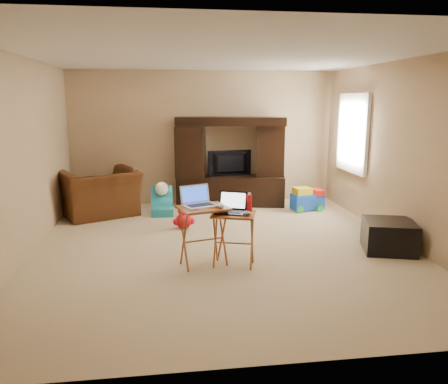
{
  "coord_description": "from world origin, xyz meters",
  "views": [
    {
      "loc": [
        -0.73,
        -5.61,
        1.95
      ],
      "look_at": [
        0.0,
        -0.2,
        0.8
      ],
      "focal_mm": 35.0,
      "sensor_mm": 36.0,
      "label": 1
    }
  ],
  "objects": [
    {
      "name": "water_bottle",
      "position": [
        0.25,
        -0.63,
        0.75
      ],
      "size": [
        0.06,
        0.06,
        0.2
      ],
      "primitive_type": "cylinder",
      "color": "red",
      "rests_on": "tray_table_right"
    },
    {
      "name": "wall_right",
      "position": [
        2.5,
        0.0,
        1.25
      ],
      "size": [
        0.0,
        5.5,
        5.5
      ],
      "primitive_type": "plane",
      "rotation": [
        1.57,
        0.0,
        -1.57
      ],
      "color": "tan",
      "rests_on": "ground"
    },
    {
      "name": "tray_table_left",
      "position": [
        -0.31,
        -0.65,
        0.36
      ],
      "size": [
        0.66,
        0.58,
        0.72
      ],
      "primitive_type": "cube",
      "rotation": [
        0.0,
        0.0,
        0.29
      ],
      "color": "brown",
      "rests_on": "floor"
    },
    {
      "name": "wall_front",
      "position": [
        0.0,
        -2.75,
        1.25
      ],
      "size": [
        5.0,
        0.0,
        5.0
      ],
      "primitive_type": "plane",
      "rotation": [
        -1.57,
        0.0,
        0.0
      ],
      "color": "tan",
      "rests_on": "ground"
    },
    {
      "name": "wall_back",
      "position": [
        0.0,
        2.75,
        1.25
      ],
      "size": [
        5.0,
        0.0,
        5.0
      ],
      "primitive_type": "plane",
      "rotation": [
        1.57,
        0.0,
        0.0
      ],
      "color": "tan",
      "rests_on": "ground"
    },
    {
      "name": "wall_left",
      "position": [
        -2.5,
        0.0,
        1.25
      ],
      "size": [
        0.0,
        5.5,
        5.5
      ],
      "primitive_type": "plane",
      "rotation": [
        1.57,
        0.0,
        1.57
      ],
      "color": "tan",
      "rests_on": "ground"
    },
    {
      "name": "floor",
      "position": [
        0.0,
        0.0,
        0.0
      ],
      "size": [
        5.5,
        5.5,
        0.0
      ],
      "primitive_type": "plane",
      "color": "#C4B288",
      "rests_on": "ground"
    },
    {
      "name": "recliner",
      "position": [
        -1.86,
        1.9,
        0.4
      ],
      "size": [
        1.56,
        1.49,
        0.79
      ],
      "primitive_type": "imported",
      "rotation": [
        0.0,
        0.0,
        3.59
      ],
      "color": "#45230E",
      "rests_on": "floor"
    },
    {
      "name": "laptop_right",
      "position": [
        0.01,
        -0.69,
        0.77
      ],
      "size": [
        0.42,
        0.39,
        0.24
      ],
      "primitive_type": "cube",
      "rotation": [
        0.0,
        0.0,
        -0.41
      ],
      "color": "black",
      "rests_on": "tray_table_right"
    },
    {
      "name": "entertainment_center",
      "position": [
        0.48,
        2.44,
        0.83
      ],
      "size": [
        2.08,
        0.91,
        1.65
      ],
      "primitive_type": "cube",
      "rotation": [
        0.0,
        0.0,
        -0.2
      ],
      "color": "black",
      "rests_on": "floor"
    },
    {
      "name": "child_rocker",
      "position": [
        -0.81,
        1.78,
        0.25
      ],
      "size": [
        0.38,
        0.43,
        0.5
      ],
      "primitive_type": null,
      "rotation": [
        0.0,
        0.0,
        0.01
      ],
      "color": "#187888",
      "rests_on": "floor"
    },
    {
      "name": "mouse_left",
      "position": [
        -0.12,
        -0.72,
        0.75
      ],
      "size": [
        0.12,
        0.16,
        0.06
      ],
      "primitive_type": "ellipsoid",
      "rotation": [
        0.0,
        0.0,
        0.16
      ],
      "color": "silver",
      "rests_on": "tray_table_left"
    },
    {
      "name": "ottoman",
      "position": [
        2.16,
        -0.46,
        0.2
      ],
      "size": [
        0.78,
        0.78,
        0.4
      ],
      "primitive_type": "cube",
      "rotation": [
        0.0,
        0.0,
        -0.29
      ],
      "color": "black",
      "rests_on": "floor"
    },
    {
      "name": "ceiling",
      "position": [
        0.0,
        0.0,
        2.5
      ],
      "size": [
        5.5,
        5.5,
        0.0
      ],
      "primitive_type": "plane",
      "rotation": [
        3.14,
        0.0,
        0.0
      ],
      "color": "silver",
      "rests_on": "ground"
    },
    {
      "name": "television",
      "position": [
        0.48,
        2.39,
        0.79
      ],
      "size": [
        0.85,
        0.25,
        0.48
      ],
      "primitive_type": "imported",
      "rotation": [
        0.0,
        0.0,
        3.31
      ],
      "color": "black",
      "rests_on": "entertainment_center"
    },
    {
      "name": "window_frame",
      "position": [
        2.46,
        1.55,
        1.4
      ],
      "size": [
        0.06,
        1.14,
        1.34
      ],
      "primitive_type": "cube",
      "color": "white",
      "rests_on": "ground"
    },
    {
      "name": "plush_toy",
      "position": [
        -0.48,
        0.93,
        0.19
      ],
      "size": [
        0.34,
        0.29,
        0.38
      ],
      "primitive_type": null,
      "color": "red",
      "rests_on": "floor"
    },
    {
      "name": "laptop_left",
      "position": [
        -0.34,
        -0.62,
        0.84
      ],
      "size": [
        0.47,
        0.43,
        0.24
      ],
      "primitive_type": "cube",
      "rotation": [
        0.0,
        0.0,
        0.39
      ],
      "color": "silver",
      "rests_on": "tray_table_left"
    },
    {
      "name": "window_pane",
      "position": [
        2.48,
        1.55,
        1.4
      ],
      "size": [
        0.0,
        1.2,
        1.2
      ],
      "primitive_type": "plane",
      "rotation": [
        1.57,
        0.0,
        -1.57
      ],
      "color": "white",
      "rests_on": "ground"
    },
    {
      "name": "tray_table_right",
      "position": [
        0.05,
        -0.71,
        0.32
      ],
      "size": [
        0.59,
        0.53,
        0.65
      ],
      "primitive_type": "cube",
      "rotation": [
        0.0,
        0.0,
        -0.3
      ],
      "color": "#975D24",
      "rests_on": "floor"
    },
    {
      "name": "mouse_right",
      "position": [
        0.18,
        -0.83,
        0.68
      ],
      "size": [
        0.11,
        0.15,
        0.05
      ],
      "primitive_type": "ellipsoid",
      "rotation": [
        0.0,
        0.0,
        -0.23
      ],
      "color": "#414246",
      "rests_on": "tray_table_right"
    },
    {
      "name": "push_toy",
      "position": [
        1.79,
        1.8,
        0.21
      ],
      "size": [
        0.63,
        0.5,
        0.43
      ],
      "primitive_type": null,
      "rotation": [
        0.0,
        0.0,
        0.16
      ],
      "color": "blue",
      "rests_on": "floor"
    }
  ]
}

